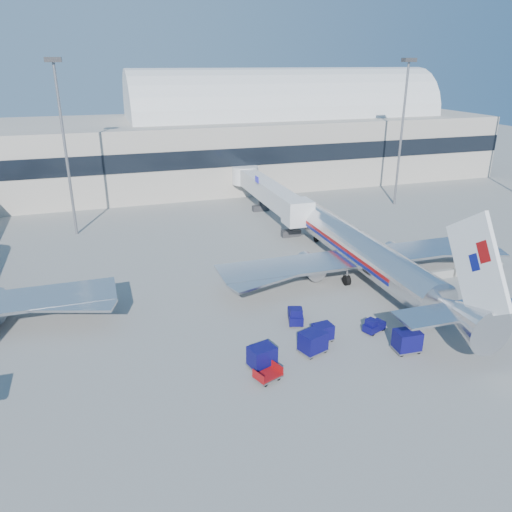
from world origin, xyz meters
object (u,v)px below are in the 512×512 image
object	(u,v)px
mast_east	(404,112)
cart_train_c	(262,357)
airliner_main	(366,253)
tug_right	(423,304)
cart_solo_near	(407,341)
barrier_near	(440,274)
tug_left	(295,315)
jetbridge_near	(265,190)
mast_west	(62,123)
cart_solo_far	(482,316)
cart_open_red	(268,376)
tug_lead	(374,326)
barrier_mid	(466,271)
barrier_far	(490,267)
cart_train_b	(313,342)
cart_train_a	(323,332)

from	to	relation	value
mast_east	cart_train_c	size ratio (longest dim) A/B	9.50
airliner_main	tug_right	bearing A→B (deg)	-78.36
tug_right	cart_solo_near	bearing A→B (deg)	-111.28
barrier_near	tug_left	distance (m)	19.35
jetbridge_near	mast_west	bearing A→B (deg)	-178.32
cart_solo_far	cart_open_red	distance (m)	20.94
tug_lead	jetbridge_near	bearing A→B (deg)	64.47
airliner_main	tug_left	bearing A→B (deg)	-147.50
cart_solo_near	tug_left	bearing A→B (deg)	136.45
cart_solo_near	barrier_mid	bearing A→B (deg)	40.26
barrier_far	cart_train_b	xyz separation A→B (m)	(-25.98, -9.46, 0.55)
airliner_main	barrier_mid	world-z (taller)	airliner_main
jetbridge_near	cart_train_b	size ratio (longest dim) A/B	10.82
barrier_mid	tug_left	xyz separation A→B (m)	(-22.14, -4.40, 0.30)
jetbridge_near	cart_train_c	world-z (taller)	jetbridge_near
jetbridge_near	cart_solo_near	xyz separation A→B (m)	(-1.61, -40.43, -2.94)
airliner_main	cart_solo_near	size ratio (longest dim) A/B	17.09
barrier_near	cart_solo_far	xyz separation A→B (m)	(-3.23, -10.08, 0.53)
cart_open_red	airliner_main	bearing A→B (deg)	20.95
barrier_mid	cart_train_b	distance (m)	24.58
airliner_main	tug_lead	xyz separation A→B (m)	(-4.95, -10.52, -2.33)
airliner_main	barrier_far	distance (m)	15.02
barrier_far	cart_open_red	distance (m)	32.92
barrier_mid	cart_solo_far	size ratio (longest dim) A/B	1.35
cart_train_b	jetbridge_near	bearing A→B (deg)	57.64
mast_east	barrier_mid	xyz separation A→B (m)	(-8.70, -28.00, -14.34)
barrier_near	cart_train_a	size ratio (longest dim) A/B	1.65
cart_train_c	cart_train_b	bearing A→B (deg)	-4.79
mast_west	mast_east	world-z (taller)	same
airliner_main	cart_solo_far	world-z (taller)	airliner_main
tug_lead	cart_train_a	bearing A→B (deg)	157.78
barrier_mid	cart_solo_far	world-z (taller)	cart_solo_far
mast_west	cart_solo_near	size ratio (longest dim) A/B	10.37
tug_right	cart_train_a	bearing A→B (deg)	-146.21
barrier_far	cart_train_b	distance (m)	27.65
barrier_near	cart_train_a	distance (m)	19.51
airliner_main	tug_left	xyz separation A→B (m)	(-10.84, -6.91, -2.18)
mast_east	barrier_far	distance (m)	31.92
mast_east	cart_solo_far	world-z (taller)	mast_east
barrier_near	cart_train_b	distance (m)	21.57
barrier_far	cart_train_c	size ratio (longest dim) A/B	1.26
jetbridge_near	cart_train_c	bearing A→B (deg)	-109.18
barrier_far	tug_lead	distance (m)	21.13
mast_west	cart_train_c	size ratio (longest dim) A/B	9.50
jetbridge_near	mast_west	xyz separation A→B (m)	(-27.60, -0.81, 10.86)
tug_right	cart_solo_near	xyz separation A→B (m)	(-5.71, -5.90, 0.39)
jetbridge_near	cart_train_b	distance (m)	39.42
barrier_far	tug_lead	xyz separation A→B (m)	(-19.55, -8.02, 0.15)
barrier_near	cart_solo_far	world-z (taller)	cart_solo_far
jetbridge_near	barrier_far	xyz separation A→B (m)	(17.00, -28.81, -3.48)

